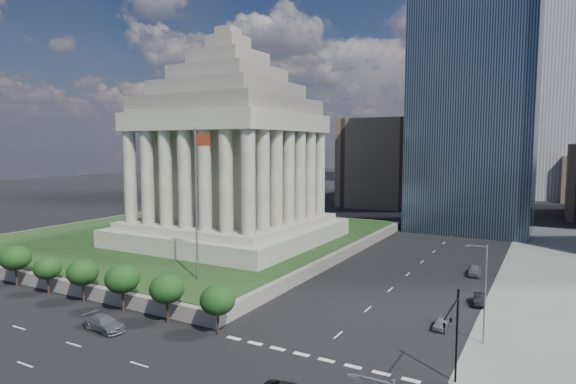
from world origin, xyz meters
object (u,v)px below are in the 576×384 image
Objects in this scene: suv_grey at (104,323)px; parked_sedan_mid at (479,299)px; parked_sedan_near at (441,323)px; parked_sedan_far at (475,270)px; flagpole at (197,196)px; street_lamp_north at (484,288)px; traffic_signal_ne at (453,329)px; war_memorial at (229,136)px.

suv_grey is 44.20m from parked_sedan_mid.
parked_sedan_far is at bearing 88.89° from parked_sedan_near.
suv_grey reaches higher than parked_sedan_near.
flagpole reaches higher than parked_sedan_near.
street_lamp_north is 2.80× the size of parked_sedan_near.
street_lamp_north reaches higher than suv_grey.
parked_sedan_far is at bearing 99.31° from street_lamp_north.
street_lamp_north is 2.18× the size of parked_sedan_far.
street_lamp_north is 2.51× the size of parked_sedan_mid.
flagpole reaches higher than street_lamp_north.
parked_sedan_mid is at bearing 21.92° from flagpole.
traffic_signal_ne reaches higher than parked_sedan_mid.
traffic_signal_ne is 2.01× the size of parked_sedan_mid.
flagpole is 19.41m from suv_grey.
suv_grey is (-35.71, -15.97, -4.88)m from street_lamp_north.
street_lamp_north is (0.83, 11.30, 0.41)m from traffic_signal_ne.
suv_grey is at bearing -132.05° from parked_sedan_far.
flagpole is at bearing 163.29° from traffic_signal_ne.
war_memorial is 7.28× the size of suv_grey.
war_memorial is 3.90× the size of street_lamp_north.
parked_sedan_far is at bearing 95.30° from traffic_signal_ne.
war_memorial reaches higher than suv_grey.
war_memorial is at bearing 116.89° from flagpole.
parked_sedan_far is (31.38, 42.38, 0.00)m from suv_grey.
traffic_signal_ne is 38.13m from parked_sedan_far.
suv_grey is (-0.55, -14.97, -12.34)m from flagpole.
parked_sedan_far is (30.83, 27.40, -12.33)m from flagpole.
suv_grey is at bearing -147.71° from parked_sedan_mid.
war_memorial reaches higher than street_lamp_north.
street_lamp_north is 6.99m from parked_sedan_near.
suv_grey is at bearing -151.09° from parked_sedan_near.
traffic_signal_ne is at bearing -90.22° from parked_sedan_far.
parked_sedan_mid is (33.33, 13.41, -12.46)m from flagpole.
flagpole is at bearing 3.62° from suv_grey.
parked_sedan_mid is (-1.83, 12.41, -5.00)m from street_lamp_north.
traffic_signal_ne is 14.66m from parked_sedan_near.
suv_grey is 36.24m from parked_sedan_near.
suv_grey is at bearing -155.90° from street_lamp_north.
traffic_signal_ne is at bearing -76.64° from suv_grey.
flagpole is (12.17, -24.00, -8.29)m from war_memorial.
parked_sedan_far is (-4.33, 26.40, -4.88)m from street_lamp_north.
war_memorial is at bearing 154.08° from street_lamp_north.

